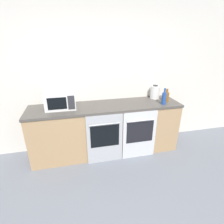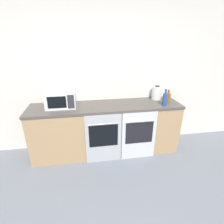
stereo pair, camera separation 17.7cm
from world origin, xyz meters
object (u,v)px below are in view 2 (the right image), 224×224
Objects in this scene: oven_left at (104,139)px; bottle_amber at (168,97)px; microwave at (61,99)px; bottle_blue at (165,99)px; oven_right at (139,136)px; kettle at (157,93)px.

oven_left is 3.79× the size of bottle_amber.
bottle_blue is (1.71, -0.23, -0.03)m from microwave.
oven_right is (0.60, 0.00, 0.00)m from oven_left.
kettle is (0.45, 0.48, 0.59)m from oven_right.
kettle reaches higher than bottle_amber.
oven_left is 1.00× the size of oven_right.
bottle_amber reaches higher than oven_left.
bottle_blue is at bearing -132.47° from bottle_amber.
kettle is (-0.01, 0.34, 0.01)m from bottle_blue.
oven_left is 3.46× the size of kettle.
bottle_amber is 0.25m from kettle.
microwave is 1.67× the size of bottle_blue.
oven_left is 1.84× the size of microwave.
oven_left is 0.96m from microwave.
oven_left is 1.34m from bottle_amber.
microwave reaches higher than bottle_amber.
microwave is at bearing -176.21° from kettle.
kettle is at bearing 24.57° from oven_left.
bottle_blue reaches higher than oven_right.
oven_left is 1.22m from bottle_blue.
bottle_blue is 1.23× the size of bottle_amber.
microwave is (-1.25, 0.37, 0.61)m from oven_right.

